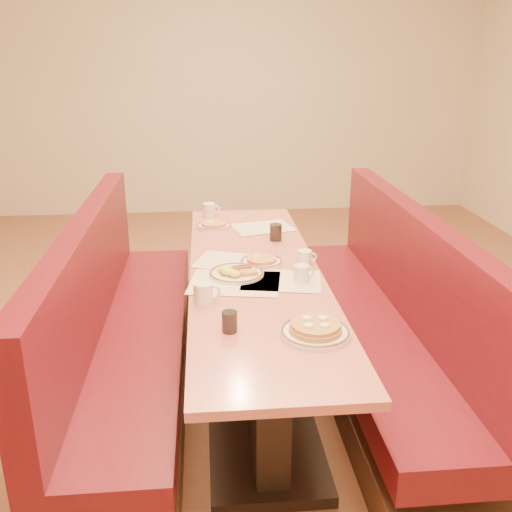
{
  "coord_description": "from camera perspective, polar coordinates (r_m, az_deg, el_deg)",
  "views": [
    {
      "loc": [
        -0.26,
        -2.84,
        1.87
      ],
      "look_at": [
        0.0,
        -0.04,
        0.85
      ],
      "focal_mm": 40.0,
      "sensor_mm": 36.0,
      "label": 1
    }
  ],
  "objects": [
    {
      "name": "placemat_far_right",
      "position": [
        3.81,
        0.66,
        2.87
      ],
      "size": [
        0.44,
        0.37,
        0.0
      ],
      "primitive_type": "cube",
      "rotation": [
        0.0,
        0.0,
        0.25
      ],
      "color": "#FFF3C7",
      "rests_on": "diner_table"
    },
    {
      "name": "extra_plate_far",
      "position": [
        3.83,
        -4.23,
        3.07
      ],
      "size": [
        0.24,
        0.24,
        0.05
      ],
      "rotation": [
        0.0,
        0.0,
        -0.29
      ],
      "color": "silver",
      "rests_on": "diner_table"
    },
    {
      "name": "room_envelope",
      "position": [
        2.86,
        -0.07,
        21.14
      ],
      "size": [
        6.04,
        8.04,
        2.82
      ],
      "color": "beige",
      "rests_on": "ground"
    },
    {
      "name": "soda_tumbler_near",
      "position": [
        2.41,
        -2.66,
        -6.59
      ],
      "size": [
        0.07,
        0.07,
        0.09
      ],
      "color": "black",
      "rests_on": "diner_table"
    },
    {
      "name": "pancake_plate",
      "position": [
        2.4,
        5.95,
        -7.39
      ],
      "size": [
        0.3,
        0.3,
        0.07
      ],
      "rotation": [
        0.0,
        0.0,
        0.26
      ],
      "color": "silver",
      "rests_on": "diner_table"
    },
    {
      "name": "placemat_far_left",
      "position": [
        3.2,
        -2.45,
        -0.56
      ],
      "size": [
        0.46,
        0.4,
        0.0
      ],
      "primitive_type": "cube",
      "rotation": [
        0.0,
        0.0,
        -0.34
      ],
      "color": "#FFF3C7",
      "rests_on": "diner_table"
    },
    {
      "name": "ground",
      "position": [
        3.41,
        -0.06,
        -13.34
      ],
      "size": [
        8.0,
        8.0,
        0.0
      ],
      "primitive_type": "plane",
      "color": "#9E6647",
      "rests_on": "ground"
    },
    {
      "name": "diner_table",
      "position": [
        3.22,
        -0.06,
        -7.76
      ],
      "size": [
        0.7,
        2.5,
        0.75
      ],
      "color": "black",
      "rests_on": "ground"
    },
    {
      "name": "extra_plate_mid",
      "position": [
        3.16,
        0.54,
        -0.51
      ],
      "size": [
        0.24,
        0.24,
        0.05
      ],
      "rotation": [
        0.0,
        0.0,
        -0.19
      ],
      "color": "silver",
      "rests_on": "diner_table"
    },
    {
      "name": "booth_left",
      "position": [
        3.25,
        -13.16,
        -8.31
      ],
      "size": [
        0.55,
        2.5,
        1.05
      ],
      "color": "#4C3326",
      "rests_on": "ground"
    },
    {
      "name": "coffee_mug_d",
      "position": [
        4.09,
        -4.67,
        4.63
      ],
      "size": [
        0.13,
        0.09,
        0.1
      ],
      "rotation": [
        0.0,
        0.0,
        0.06
      ],
      "color": "silver",
      "rests_on": "diner_table"
    },
    {
      "name": "eggs_plate",
      "position": [
        3.0,
        -2.03,
        -1.71
      ],
      "size": [
        0.29,
        0.29,
        0.06
      ],
      "rotation": [
        0.0,
        0.0,
        0.16
      ],
      "color": "silver",
      "rests_on": "diner_table"
    },
    {
      "name": "booth_right",
      "position": [
        3.37,
        12.55,
        -7.24
      ],
      "size": [
        0.55,
        2.5,
        1.05
      ],
      "color": "#4C3326",
      "rests_on": "ground"
    },
    {
      "name": "coffee_mug_b",
      "position": [
        2.68,
        -5.21,
        -3.65
      ],
      "size": [
        0.13,
        0.09,
        0.1
      ],
      "rotation": [
        0.0,
        0.0,
        0.15
      ],
      "color": "silver",
      "rests_on": "diner_table"
    },
    {
      "name": "placemat_near_left",
      "position": [
        2.91,
        -2.13,
        -2.68
      ],
      "size": [
        0.51,
        0.41,
        0.0
      ],
      "primitive_type": "cube",
      "rotation": [
        0.0,
        0.0,
        -0.17
      ],
      "color": "#FFF3C7",
      "rests_on": "diner_table"
    },
    {
      "name": "soda_tumbler_mid",
      "position": [
        3.55,
        1.99,
        2.39
      ],
      "size": [
        0.08,
        0.08,
        0.1
      ],
      "color": "black",
      "rests_on": "diner_table"
    },
    {
      "name": "coffee_mug_c",
      "position": [
        3.16,
        4.94,
        -0.14
      ],
      "size": [
        0.11,
        0.08,
        0.08
      ],
      "rotation": [
        0.0,
        0.0,
        0.04
      ],
      "color": "silver",
      "rests_on": "diner_table"
    },
    {
      "name": "placemat_near_right",
      "position": [
        2.94,
        2.55,
        -2.46
      ],
      "size": [
        0.45,
        0.37,
        0.0
      ],
      "primitive_type": "cube",
      "rotation": [
        0.0,
        0.0,
        -0.18
      ],
      "color": "#FFF3C7",
      "rests_on": "diner_table"
    },
    {
      "name": "coffee_mug_a",
      "position": [
        2.93,
        4.6,
        -1.71
      ],
      "size": [
        0.11,
        0.08,
        0.09
      ],
      "rotation": [
        0.0,
        0.0,
        0.26
      ],
      "color": "silver",
      "rests_on": "diner_table"
    }
  ]
}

